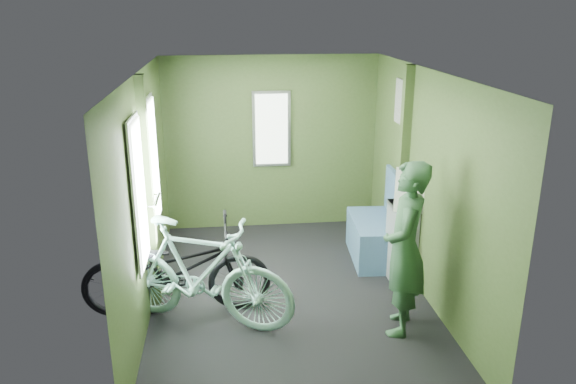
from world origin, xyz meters
name	(u,v)px	position (x,y,z in m)	size (l,w,h in m)	color
room	(285,162)	(-0.04, 0.04, 1.44)	(4.00, 4.02, 2.31)	black
bicycle_black	(180,313)	(-1.12, -0.26, 0.00)	(0.63, 1.81, 0.95)	black
bicycle_mint	(202,325)	(-0.90, -0.51, 0.00)	(0.52, 1.83, 1.10)	#90CBC1
passenger	(405,249)	(0.95, -0.77, 0.82)	(0.57, 0.75, 1.63)	#2D5235
waste_box	(401,242)	(1.26, 0.22, 0.44)	(0.26, 0.36, 0.88)	gray
bench_seat	(377,234)	(1.15, 0.77, 0.30)	(0.61, 1.01, 1.02)	#2D4660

